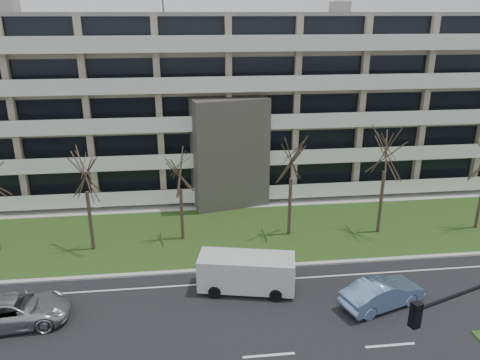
{
  "coord_description": "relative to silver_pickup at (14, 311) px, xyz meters",
  "views": [
    {
      "loc": [
        -3.47,
        -17.69,
        15.31
      ],
      "look_at": [
        -0.19,
        10.0,
        5.26
      ],
      "focal_mm": 35.0,
      "sensor_mm": 36.0,
      "label": 1
    }
  ],
  "objects": [
    {
      "name": "ground",
      "position": [
        12.66,
        -3.94,
        -0.78
      ],
      "size": [
        160.0,
        160.0,
        0.0
      ],
      "primitive_type": "plane",
      "color": "black",
      "rests_on": "ground"
    },
    {
      "name": "grass_verge",
      "position": [
        12.66,
        9.06,
        -0.75
      ],
      "size": [
        90.0,
        10.0,
        0.06
      ],
      "primitive_type": "cube",
      "color": "#294717",
      "rests_on": "ground"
    },
    {
      "name": "curb",
      "position": [
        12.66,
        4.06,
        -0.72
      ],
      "size": [
        90.0,
        0.35,
        0.12
      ],
      "primitive_type": "cube",
      "color": "#B2B2AD",
      "rests_on": "ground"
    },
    {
      "name": "sidewalk",
      "position": [
        12.66,
        14.56,
        -0.74
      ],
      "size": [
        90.0,
        2.0,
        0.08
      ],
      "primitive_type": "cube",
      "color": "#B2B2AD",
      "rests_on": "ground"
    },
    {
      "name": "lane_edge_line",
      "position": [
        12.66,
        2.56,
        -0.77
      ],
      "size": [
        90.0,
        0.12,
        0.01
      ],
      "primitive_type": "cube",
      "color": "white",
      "rests_on": "ground"
    },
    {
      "name": "apartment_building",
      "position": [
        12.66,
        21.38,
        6.84
      ],
      "size": [
        60.5,
        15.1,
        18.75
      ],
      "color": "tan",
      "rests_on": "ground"
    },
    {
      "name": "silver_pickup",
      "position": [
        0.0,
        0.0,
        0.0
      ],
      "size": [
        5.83,
        3.15,
        1.55
      ],
      "primitive_type": "imported",
      "rotation": [
        0.0,
        0.0,
        1.68
      ],
      "color": "#B3B5BA",
      "rests_on": "ground"
    },
    {
      "name": "blue_sedan",
      "position": [
        19.53,
        -0.74,
        0.02
      ],
      "size": [
        5.1,
        3.15,
        1.59
      ],
      "primitive_type": "imported",
      "rotation": [
        0.0,
        0.0,
        1.9
      ],
      "color": "#7DA1D8",
      "rests_on": "ground"
    },
    {
      "name": "white_van",
      "position": [
        12.41,
        1.73,
        0.5
      ],
      "size": [
        5.82,
        3.16,
        2.14
      ],
      "rotation": [
        0.0,
        0.0,
        -0.21
      ],
      "color": "silver",
      "rests_on": "ground"
    },
    {
      "name": "traffic_signal",
      "position": [
        19.78,
        -7.79,
        3.15
      ],
      "size": [
        4.97,
        2.04,
        6.07
      ],
      "rotation": [
        0.0,
        0.0,
        0.35
      ],
      "color": "black",
      "rests_on": "ground"
    },
    {
      "name": "tree_2",
      "position": [
        2.6,
        7.79,
        5.12
      ],
      "size": [
        3.8,
        3.8,
        7.59
      ],
      "color": "#382B21",
      "rests_on": "ground"
    },
    {
      "name": "tree_3",
      "position": [
        8.67,
        8.62,
        4.55
      ],
      "size": [
        3.43,
        3.43,
        6.86
      ],
      "color": "#382B21",
      "rests_on": "ground"
    },
    {
      "name": "tree_4",
      "position": [
        16.34,
        8.46,
        5.25
      ],
      "size": [
        3.87,
        3.87,
        7.75
      ],
      "color": "#382B21",
      "rests_on": "ground"
    },
    {
      "name": "tree_5",
      "position": [
        22.93,
        8.06,
        5.82
      ],
      "size": [
        4.24,
        4.24,
        8.48
      ],
      "color": "#382B21",
      "rests_on": "ground"
    }
  ]
}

